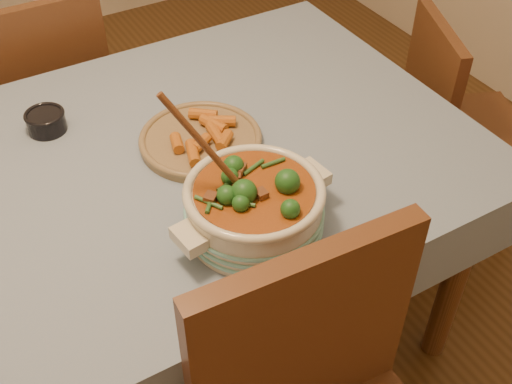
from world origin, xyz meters
TOP-DOWN VIEW (x-y plane):
  - floor at (0.00, 0.00)m, footprint 4.50×4.50m
  - dining_table at (0.00, 0.00)m, footprint 1.68×1.08m
  - stew_casserole at (0.13, -0.32)m, footprint 0.38×0.32m
  - condiment_bowl at (-0.15, 0.26)m, footprint 0.11×0.11m
  - fried_plate at (0.17, 0.01)m, footprint 0.34×0.34m
  - chair_far at (-0.05, 0.79)m, footprint 0.42×0.42m
  - chair_right at (1.12, 0.04)m, footprint 0.51×0.51m

SIDE VIEW (x-z plane):
  - floor at x=0.00m, z-range 0.00..0.00m
  - chair_right at x=1.12m, z-range 0.06..0.88m
  - chair_far at x=-0.05m, z-range 0.06..0.96m
  - dining_table at x=0.00m, z-range 0.29..1.04m
  - fried_plate at x=0.17m, z-range 0.75..0.80m
  - condiment_bowl at x=-0.15m, z-range 0.76..0.81m
  - stew_casserole at x=0.13m, z-range 0.65..1.01m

